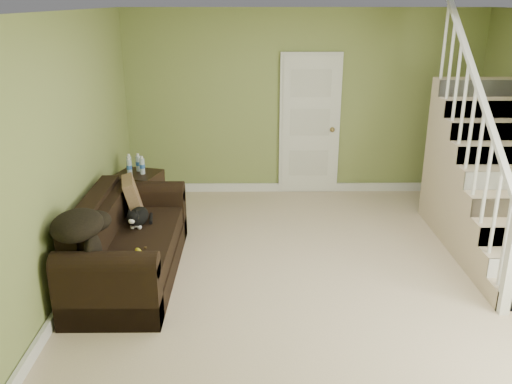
{
  "coord_description": "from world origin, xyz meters",
  "views": [
    {
      "loc": [
        -0.74,
        -4.88,
        2.7
      ],
      "look_at": [
        -0.69,
        0.25,
        0.87
      ],
      "focal_mm": 38.0,
      "sensor_mm": 36.0,
      "label": 1
    }
  ],
  "objects_px": {
    "sofa": "(126,247)",
    "side_table": "(139,195)",
    "banana": "(139,253)",
    "cat": "(138,217)"
  },
  "relations": [
    {
      "from": "cat",
      "to": "banana",
      "type": "relative_size",
      "value": 2.62
    },
    {
      "from": "sofa",
      "to": "side_table",
      "type": "height_order",
      "value": "side_table"
    },
    {
      "from": "side_table",
      "to": "banana",
      "type": "xyz_separation_m",
      "value": [
        0.4,
        -2.0,
        0.16
      ]
    },
    {
      "from": "sofa",
      "to": "side_table",
      "type": "distance_m",
      "value": 1.55
    },
    {
      "from": "sofa",
      "to": "banana",
      "type": "bearing_deg",
      "value": -63.18
    },
    {
      "from": "side_table",
      "to": "banana",
      "type": "relative_size",
      "value": 4.25
    },
    {
      "from": "sofa",
      "to": "banana",
      "type": "distance_m",
      "value": 0.54
    },
    {
      "from": "sofa",
      "to": "banana",
      "type": "xyz_separation_m",
      "value": [
        0.23,
        -0.46,
        0.16
      ]
    },
    {
      "from": "sofa",
      "to": "side_table",
      "type": "relative_size",
      "value": 2.47
    },
    {
      "from": "side_table",
      "to": "cat",
      "type": "relative_size",
      "value": 1.62
    }
  ]
}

